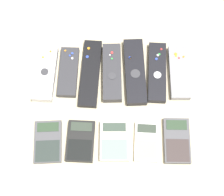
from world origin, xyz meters
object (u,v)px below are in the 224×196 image
object	(u,v)px
remote_0	(45,74)
calculator_1	(81,141)
remote_5	(157,72)
remote_6	(179,72)
calculator_0	(48,142)
calculator_2	(114,141)
remote_2	(90,73)
remote_4	(135,72)
remote_1	(68,72)
calculator_3	(146,142)
remote_3	(112,73)
calculator_4	(177,141)

from	to	relation	value
remote_0	calculator_1	bearing A→B (deg)	-58.58
remote_5	remote_6	distance (m)	0.07
calculator_0	calculator_2	xyz separation A→B (m)	(0.19, 0.00, 0.00)
remote_2	remote_4	distance (m)	0.13
remote_0	remote_5	bearing A→B (deg)	3.91
remote_1	remote_0	bearing A→B (deg)	-173.29
calculator_1	remote_1	bearing A→B (deg)	104.21
remote_1	remote_5	bearing A→B (deg)	1.81
remote_1	calculator_3	world-z (taller)	remote_1
remote_2	calculator_0	size ratio (longest dim) A/B	1.77
calculator_1	calculator_2	size ratio (longest dim) A/B	1.07
remote_0	remote_3	xyz separation A→B (m)	(0.20, 0.00, 0.00)
remote_3	calculator_1	xyz separation A→B (m)	(-0.09, -0.21, -0.00)
remote_2	remote_5	size ratio (longest dim) A/B	1.13
calculator_0	calculator_3	size ratio (longest dim) A/B	1.08
remote_1	calculator_2	size ratio (longest dim) A/B	1.42
calculator_0	calculator_1	world-z (taller)	calculator_1
calculator_4	remote_5	bearing A→B (deg)	103.34
remote_2	calculator_2	world-z (taller)	remote_2
calculator_3	remote_0	bearing A→B (deg)	147.53
remote_5	remote_6	bearing A→B (deg)	2.21
remote_6	calculator_3	size ratio (longest dim) A/B	1.49
remote_3	calculator_4	distance (m)	0.28
remote_3	calculator_0	xyz separation A→B (m)	(-0.18, -0.21, -0.01)
remote_4	remote_6	world-z (taller)	remote_4
remote_1	calculator_2	distance (m)	0.25
remote_1	calculator_4	world-z (taller)	remote_1
remote_2	calculator_2	xyz separation A→B (m)	(0.07, -0.21, -0.00)
calculator_3	remote_5	bearing A→B (deg)	82.59
remote_6	remote_3	bearing A→B (deg)	-179.82
remote_3	remote_4	world-z (taller)	remote_3
remote_0	remote_3	size ratio (longest dim) A/B	0.98
remote_4	calculator_3	bearing A→B (deg)	-85.05
calculator_2	calculator_3	xyz separation A→B (m)	(0.09, -0.00, -0.00)
remote_5	calculator_0	world-z (taller)	remote_5
remote_2	remote_3	xyz separation A→B (m)	(0.07, -0.00, 0.00)
remote_0	calculator_3	xyz separation A→B (m)	(0.29, -0.21, -0.01)
remote_5	remote_0	bearing A→B (deg)	-176.26
remote_1	calculator_0	xyz separation A→B (m)	(-0.05, -0.21, -0.00)
remote_6	calculator_0	size ratio (longest dim) A/B	1.38
remote_2	calculator_3	bearing A→B (deg)	-49.04
remote_6	remote_4	bearing A→B (deg)	178.61
calculator_3	calculator_1	bearing A→B (deg)	-177.75
remote_3	remote_5	distance (m)	0.13
remote_0	calculator_3	size ratio (longest dim) A/B	1.58
remote_0	remote_3	distance (m)	0.20
calculator_1	remote_0	bearing A→B (deg)	121.03
calculator_2	calculator_0	bearing A→B (deg)	-179.50
remote_1	calculator_3	bearing A→B (deg)	-41.39
remote_2	calculator_1	bearing A→B (deg)	-92.45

